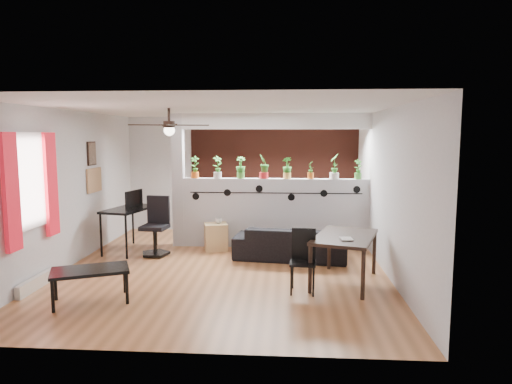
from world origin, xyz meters
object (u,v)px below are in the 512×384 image
at_px(cube_shelf, 216,237).
at_px(computer_desk, 129,212).
at_px(potted_plant_5, 311,169).
at_px(potted_plant_7, 358,168).
at_px(cup, 218,221).
at_px(folding_chair, 303,255).
at_px(potted_plant_2, 241,167).
at_px(potted_plant_6, 334,166).
at_px(coffee_table, 90,272).
at_px(potted_plant_3, 264,166).
at_px(sofa, 291,243).
at_px(potted_plant_1, 218,166).
at_px(potted_plant_4, 287,167).
at_px(office_chair, 156,230).
at_px(potted_plant_0, 195,166).
at_px(dining_table, 345,240).
at_px(ceiling_fan, 169,127).

xyz_separation_m(cube_shelf, computer_desk, (-1.62, -0.17, 0.49)).
relative_size(potted_plant_5, potted_plant_7, 0.93).
distance_m(cup, computer_desk, 1.69).
distance_m(cube_shelf, folding_chair, 2.72).
distance_m(potted_plant_2, potted_plant_5, 1.35).
height_order(potted_plant_6, folding_chair, potted_plant_6).
distance_m(cube_shelf, cup, 0.31).
bearing_deg(coffee_table, potted_plant_5, 46.58).
height_order(potted_plant_5, folding_chair, potted_plant_5).
height_order(potted_plant_3, potted_plant_6, potted_plant_6).
bearing_deg(sofa, potted_plant_1, -23.97).
bearing_deg(potted_plant_1, cup, -80.67).
relative_size(potted_plant_3, coffee_table, 0.43).
distance_m(sofa, computer_desk, 3.10).
relative_size(potted_plant_4, potted_plant_5, 1.16).
distance_m(potted_plant_3, potted_plant_5, 0.90).
height_order(potted_plant_2, potted_plant_4, potted_plant_2).
height_order(potted_plant_7, office_chair, potted_plant_7).
bearing_deg(office_chair, folding_chair, -34.00).
bearing_deg(potted_plant_4, sofa, -85.08).
xyz_separation_m(potted_plant_0, potted_plant_6, (2.71, 0.00, 0.02)).
bearing_deg(potted_plant_1, potted_plant_2, 0.00).
distance_m(office_chair, dining_table, 3.53).
xyz_separation_m(potted_plant_6, office_chair, (-3.29, -0.77, -1.14)).
xyz_separation_m(potted_plant_7, computer_desk, (-4.32, -0.51, -0.81)).
distance_m(ceiling_fan, potted_plant_5, 3.00).
bearing_deg(coffee_table, ceiling_fan, 62.02).
distance_m(potted_plant_3, computer_desk, 2.71).
distance_m(cube_shelf, computer_desk, 1.70).
relative_size(potted_plant_0, office_chair, 0.41).
height_order(potted_plant_4, computer_desk, potted_plant_4).
distance_m(potted_plant_4, cup, 1.68).
bearing_deg(dining_table, potted_plant_3, 121.30).
bearing_deg(potted_plant_3, office_chair, -158.27).
bearing_deg(potted_plant_0, folding_chair, -51.17).
height_order(potted_plant_0, potted_plant_6, potted_plant_6).
distance_m(potted_plant_0, potted_plant_3, 1.35).
bearing_deg(ceiling_fan, potted_plant_6, 33.41).
bearing_deg(potted_plant_3, potted_plant_6, 0.00).
distance_m(potted_plant_6, potted_plant_7, 0.45).
relative_size(potted_plant_5, office_chair, 0.34).
relative_size(potted_plant_5, dining_table, 0.24).
bearing_deg(computer_desk, sofa, -6.54).
height_order(potted_plant_0, office_chair, potted_plant_0).
distance_m(potted_plant_7, computer_desk, 4.43).
bearing_deg(office_chair, potted_plant_5, 15.19).
distance_m(cup, coffee_table, 3.11).
xyz_separation_m(potted_plant_3, cube_shelf, (-0.90, -0.34, -1.34)).
height_order(ceiling_fan, potted_plant_1, ceiling_fan).
relative_size(potted_plant_5, potted_plant_6, 0.74).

